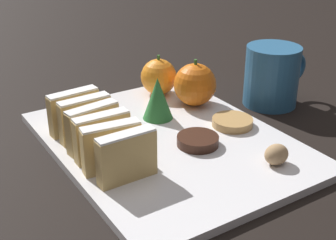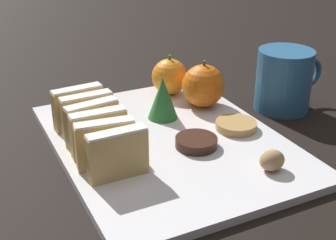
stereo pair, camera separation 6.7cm
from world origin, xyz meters
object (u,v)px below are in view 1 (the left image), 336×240
chocolate_cookie (198,141)px  walnut (276,154)px  orange_near (159,77)px  coffee_mug (272,76)px  orange_far (195,85)px

chocolate_cookie → walnut: bearing=-59.9°
orange_near → chocolate_cookie: 0.20m
chocolate_cookie → coffee_mug: 0.23m
chocolate_cookie → coffee_mug: coffee_mug is taller
walnut → chocolate_cookie: 0.11m
orange_near → coffee_mug: 0.20m
orange_far → chocolate_cookie: size_ratio=1.33×
chocolate_cookie → coffee_mug: size_ratio=0.47×
orange_far → coffee_mug: (0.13, -0.05, 0.00)m
orange_near → orange_far: size_ratio=0.90×
chocolate_cookie → orange_far: bearing=56.4°
walnut → chocolate_cookie: walnut is taller
orange_near → orange_far: bearing=-70.4°
orange_far → orange_near: bearing=109.6°
orange_far → walnut: (-0.02, -0.22, -0.02)m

